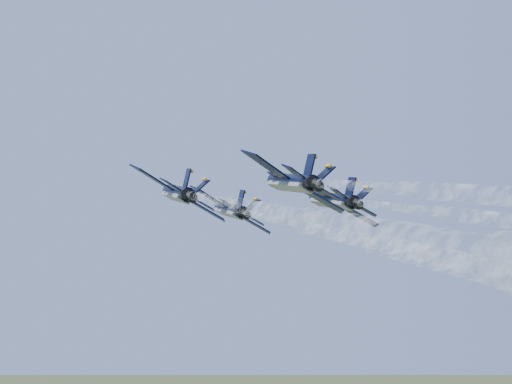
{
  "coord_description": "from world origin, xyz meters",
  "views": [
    {
      "loc": [
        4.17,
        -108.96,
        84.62
      ],
      "look_at": [
        -0.4,
        0.94,
        100.93
      ],
      "focal_mm": 55.0,
      "sensor_mm": 36.0,
      "label": 1
    }
  ],
  "objects_px": {
    "jet_lead": "(230,210)",
    "jet_left": "(177,193)",
    "jet_right": "(332,200)",
    "jet_slot": "(291,182)"
  },
  "relations": [
    {
      "from": "jet_left",
      "to": "jet_slot",
      "type": "bearing_deg",
      "value": -50.5
    },
    {
      "from": "jet_slot",
      "to": "jet_right",
      "type": "bearing_deg",
      "value": 49.53
    },
    {
      "from": "jet_left",
      "to": "jet_slot",
      "type": "distance_m",
      "value": 17.59
    },
    {
      "from": "jet_lead",
      "to": "jet_right",
      "type": "height_order",
      "value": "same"
    },
    {
      "from": "jet_right",
      "to": "jet_slot",
      "type": "distance_m",
      "value": 17.42
    },
    {
      "from": "jet_lead",
      "to": "jet_left",
      "type": "bearing_deg",
      "value": -127.78
    },
    {
      "from": "jet_right",
      "to": "jet_lead",
      "type": "bearing_deg",
      "value": 124.5
    },
    {
      "from": "jet_lead",
      "to": "jet_left",
      "type": "height_order",
      "value": "same"
    },
    {
      "from": "jet_lead",
      "to": "jet_slot",
      "type": "xyz_separation_m",
      "value": [
        9.52,
        -27.19,
        0.0
      ]
    },
    {
      "from": "jet_right",
      "to": "jet_slot",
      "type": "relative_size",
      "value": 1.0
    }
  ]
}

